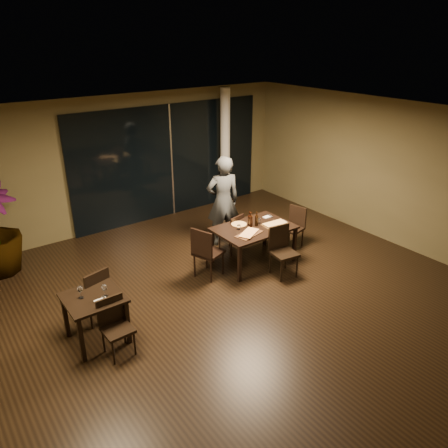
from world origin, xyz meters
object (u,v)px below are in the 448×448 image
diner (223,201)px  chair_main_right (294,224)px  chair_main_near (282,248)px  chair_side_near (115,323)px  side_table (94,304)px  bottle_a (251,219)px  bottle_b (257,219)px  main_table (254,231)px  chair_main_far (233,232)px  chair_main_left (206,250)px  chair_side_far (95,293)px  bottle_c (250,218)px

diner → chair_main_right: bearing=157.7°
chair_main_near → chair_side_near: size_ratio=1.11×
side_table → bottle_a: (3.37, 0.56, 0.28)m
side_table → bottle_b: (3.48, 0.53, 0.27)m
side_table → diner: size_ratio=0.41×
bottle_b → main_table: bearing=-162.9°
chair_main_far → chair_main_right: chair_main_right is taller
chair_main_left → bottle_a: 1.12m
chair_main_left → bottle_b: bottle_b is taller
bottle_a → diner: bearing=87.9°
chair_main_left → bottle_b: size_ratio=3.46×
main_table → diner: bearing=89.9°
chair_main_near → chair_side_near: bearing=-168.4°
chair_main_near → chair_side_far: chair_main_near is taller
chair_main_near → diner: size_ratio=0.49×
chair_main_far → chair_main_left: bearing=13.6°
side_table → chair_side_far: (0.16, 0.44, -0.10)m
chair_main_near → chair_main_right: size_ratio=1.10×
main_table → diner: (0.00, 1.02, 0.29)m
chair_main_left → side_table: bearing=83.9°
side_table → bottle_c: size_ratio=2.83×
chair_main_right → bottle_c: (-1.17, 0.08, 0.41)m
chair_side_near → diner: size_ratio=0.44×
chair_side_far → bottle_b: (3.32, 0.09, 0.38)m
side_table → chair_main_near: chair_main_near is taller
bottle_a → chair_main_left: bearing=-179.5°
chair_main_far → chair_main_left: (-1.01, -0.50, 0.09)m
chair_side_near → bottle_b: 3.51m
chair_side_near → bottle_c: 3.45m
chair_main_right → main_table: bearing=-100.7°
chair_side_far → bottle_b: bearing=166.9°
main_table → bottle_b: size_ratio=5.19×
chair_main_near → bottle_b: size_ratio=3.27×
main_table → chair_main_far: bearing=98.7°
diner → bottle_c: 0.89m
chair_main_far → bottle_a: (0.05, -0.49, 0.43)m
bottle_a → bottle_b: bottle_a is taller
chair_main_left → diner: bearing=-67.9°
side_table → bottle_a: bearing=9.4°
diner → main_table: bearing=107.3°
chair_main_near → chair_main_right: bearing=41.9°
chair_main_far → diner: size_ratio=0.43×
side_table → chair_main_left: (2.30, 0.55, -0.07)m
chair_side_near → bottle_a: (3.24, 0.96, 0.43)m
bottle_b → bottle_a: bearing=165.3°
diner → side_table: bearing=41.5°
side_table → chair_main_right: (4.57, 0.55, -0.14)m
main_table → side_table: same height
main_table → diner: diner is taller
chair_main_far → diner: bearing=-113.0°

